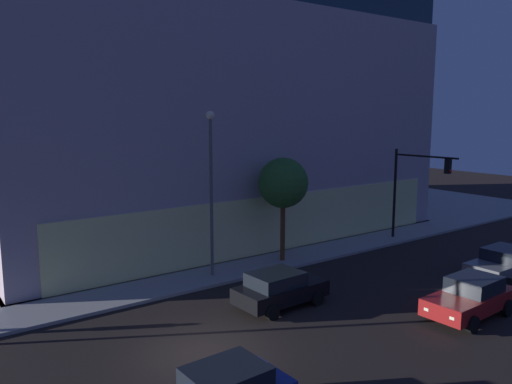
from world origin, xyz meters
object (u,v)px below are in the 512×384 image
at_px(street_lamp_sidewalk, 211,174).
at_px(car_black, 279,288).
at_px(sidewalk_tree, 283,183).
at_px(car_red, 471,297).
at_px(car_grey, 503,264).
at_px(modern_building, 186,113).
at_px(traffic_light_far_corner, 414,180).

distance_m(street_lamp_sidewalk, car_black, 6.82).
distance_m(sidewalk_tree, car_red, 11.33).
xyz_separation_m(car_black, car_red, (5.75, -5.54, 0.03)).
bearing_deg(car_red, car_black, 136.07).
relative_size(car_red, car_grey, 1.08).
distance_m(modern_building, car_red, 24.68).
bearing_deg(car_red, traffic_light_far_corner, 48.18).
height_order(traffic_light_far_corner, car_red, traffic_light_far_corner).
bearing_deg(street_lamp_sidewalk, car_red, -59.89).
distance_m(modern_building, sidewalk_tree, 13.47).
relative_size(modern_building, car_black, 7.19).
xyz_separation_m(traffic_light_far_corner, car_grey, (-2.52, -7.43, -3.32)).
height_order(street_lamp_sidewalk, car_black, street_lamp_sidewalk).
bearing_deg(car_black, car_grey, -19.04).
xyz_separation_m(street_lamp_sidewalk, car_black, (0.40, -5.06, -4.56)).
relative_size(street_lamp_sidewalk, car_black, 1.99).
bearing_deg(traffic_light_far_corner, car_red, -131.82).
relative_size(street_lamp_sidewalk, car_red, 1.85).
bearing_deg(car_grey, sidewalk_tree, 128.28).
bearing_deg(car_grey, car_black, 160.96).
height_order(modern_building, car_grey, modern_building).
bearing_deg(modern_building, car_red, -88.48).
height_order(car_black, car_grey, car_grey).
relative_size(traffic_light_far_corner, street_lamp_sidewalk, 0.71).
distance_m(modern_building, car_grey, 23.94).
relative_size(car_black, car_grey, 1.01).
bearing_deg(street_lamp_sidewalk, traffic_light_far_corner, -6.15).
height_order(traffic_light_far_corner, car_black, traffic_light_far_corner).
height_order(traffic_light_far_corner, car_grey, traffic_light_far_corner).
bearing_deg(car_grey, car_red, -163.76).
bearing_deg(modern_building, car_grey, -74.14).
height_order(traffic_light_far_corner, street_lamp_sidewalk, street_lamp_sidewalk).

